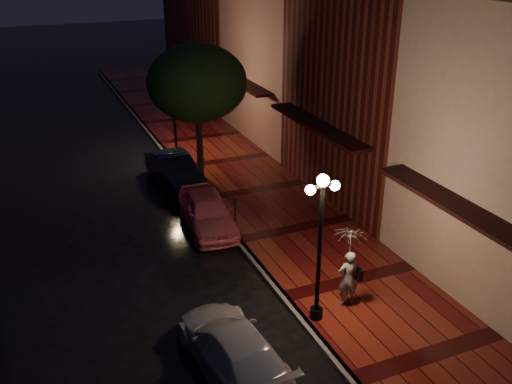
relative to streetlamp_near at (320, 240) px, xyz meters
name	(u,v)px	position (x,y,z in m)	size (l,w,h in m)	color
ground	(238,244)	(-0.35, 5.00, -2.60)	(120.00, 120.00, 0.00)	black
sidewalk	(296,230)	(1.90, 5.00, -2.53)	(4.50, 60.00, 0.15)	#420B0C
curb	(238,242)	(-0.35, 5.00, -2.53)	(0.25, 60.00, 0.15)	#595451
storefront_mid	(386,60)	(6.65, 7.00, 2.90)	(5.00, 8.00, 11.00)	#511914
storefront_far	(293,51)	(6.65, 15.00, 1.90)	(5.00, 8.00, 9.00)	#8C5951
storefront_extra	(225,18)	(6.65, 25.00, 2.40)	(5.00, 12.00, 10.00)	#511914
streetlamp_near	(320,240)	(0.00, 0.00, 0.00)	(0.96, 0.36, 4.31)	black
streetlamp_far	(174,106)	(0.00, 14.00, 0.00)	(0.96, 0.36, 4.31)	black
street_tree	(197,85)	(0.26, 10.99, 1.64)	(4.16, 4.16, 5.80)	black
pink_car	(207,211)	(-0.95, 6.54, -1.91)	(1.62, 4.03, 1.37)	#D35766
navy_car	(175,170)	(-0.95, 10.91, -1.92)	(1.44, 4.12, 1.36)	black
silver_car	(233,348)	(-2.80, -0.84, -1.97)	(1.75, 4.31, 1.25)	#ACABB3
woman_with_umbrella	(350,256)	(1.12, 0.23, -0.86)	(1.00, 1.02, 2.41)	silver
parking_meter	(235,211)	(-0.20, 5.66, -1.66)	(0.14, 0.12, 1.30)	black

